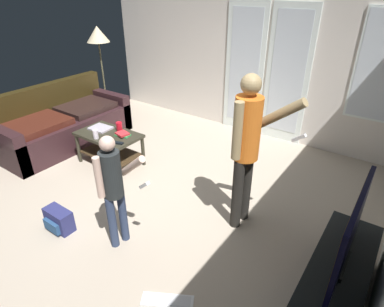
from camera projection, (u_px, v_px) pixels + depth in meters
The scene contains 16 objects.
ground_plane at pixel (141, 194), 4.05m from camera, with size 5.38×5.17×0.02m, color #B4A38F.
wall_back_with_doors at pixel (248, 54), 5.19m from camera, with size 5.38×0.09×2.71m.
leather_couch at pixel (63, 125), 5.17m from camera, with size 0.93×2.07×0.91m.
coffee_table at pixel (109, 142), 4.56m from camera, with size 0.90×0.54×0.47m.
tv_stand at pixel (335, 285), 2.59m from camera, with size 0.43×1.37×0.41m.
flat_screen_tv at pixel (351, 233), 2.33m from camera, with size 0.08×0.96×0.68m.
person_adult at pixel (247, 141), 3.11m from camera, with size 0.65×0.45×1.65m.
person_child at pixel (113, 184), 2.96m from camera, with size 0.49×0.32×1.20m.
floor_lamp at pixel (98, 38), 5.65m from camera, with size 0.40×0.40×1.67m.
backpack at pixel (59, 220), 3.42m from camera, with size 0.33×0.20×0.24m.
loose_keyboard at pixel (167, 301), 2.69m from camera, with size 0.45×0.33×0.02m.
laptop_closed at pixel (101, 128), 4.63m from camera, with size 0.30×0.24×0.02m, color #B9B1BF.
cup_near_edge at pixel (119, 126), 4.56m from camera, with size 0.09×0.09×0.12m, color red.
cup_by_laptop at pixel (96, 134), 4.33m from camera, with size 0.07×0.07×0.12m, color white.
tv_remote_black at pixel (117, 143), 4.22m from camera, with size 0.17×0.05×0.02m, color black.
book_stack at pixel (123, 134), 4.42m from camera, with size 0.22×0.17×0.05m.
Camera 1 is at (2.43, -2.34, 2.38)m, focal length 30.03 mm.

